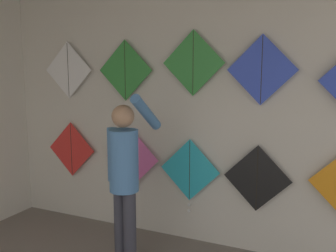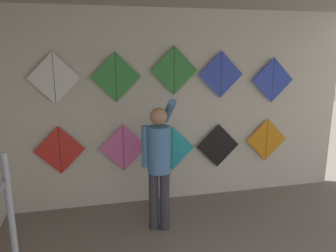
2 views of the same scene
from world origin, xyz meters
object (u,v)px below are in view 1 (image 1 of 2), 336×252
at_px(kite_2, 190,172).
at_px(kite_3, 257,178).
at_px(shopkeeper, 125,172).
at_px(kite_8, 262,70).
at_px(kite_0, 71,149).
at_px(kite_1, 132,158).
at_px(kite_7, 193,63).
at_px(kite_6, 125,70).
at_px(kite_5, 68,70).

distance_m(kite_2, kite_3, 0.72).
relative_size(shopkeeper, kite_8, 2.47).
distance_m(kite_0, kite_2, 1.59).
relative_size(shopkeeper, kite_1, 2.47).
xyz_separation_m(kite_7, kite_8, (0.70, 0.00, -0.07)).
bearing_deg(kite_6, kite_7, 0.00).
height_order(kite_1, kite_2, kite_1).
height_order(kite_3, kite_8, kite_8).
xyz_separation_m(kite_1, kite_8, (1.44, 0.00, 1.01)).
bearing_deg(kite_6, kite_0, 180.00).
distance_m(shopkeeper, kite_3, 1.33).
height_order(shopkeeper, kite_2, shopkeeper).
xyz_separation_m(kite_0, kite_3, (2.31, 0.00, -0.09)).
xyz_separation_m(kite_3, kite_7, (-0.69, 0.00, 1.14)).
height_order(kite_3, kite_5, kite_5).
xyz_separation_m(shopkeeper, kite_2, (0.36, 0.76, -0.15)).
relative_size(kite_0, kite_3, 1.00).
distance_m(shopkeeper, kite_1, 0.84).
bearing_deg(kite_8, kite_2, -179.96).
relative_size(shopkeeper, kite_2, 2.05).
relative_size(kite_0, kite_1, 1.00).
distance_m(shopkeeper, kite_8, 1.62).
bearing_deg(kite_1, kite_0, 180.00).
height_order(kite_2, kite_5, kite_5).
bearing_deg(shopkeeper, kite_8, 53.88).
bearing_deg(kite_1, shopkeeper, -64.63).
bearing_deg(kite_0, kite_3, 0.00).
bearing_deg(kite_5, kite_2, -0.02).
bearing_deg(shopkeeper, kite_3, 54.02).
relative_size(shopkeeper, kite_3, 2.47).
height_order(kite_0, kite_7, kite_7).
height_order(shopkeeper, kite_6, kite_6).
distance_m(kite_0, kite_1, 0.87).
relative_size(kite_3, kite_8, 1.00).
height_order(kite_0, kite_2, kite_0).
distance_m(kite_3, kite_5, 2.54).
bearing_deg(kite_2, kite_5, 179.98).
distance_m(kite_1, kite_7, 1.31).
bearing_deg(kite_6, kite_5, 180.00).
xyz_separation_m(shopkeeper, kite_5, (-1.23, 0.76, 0.93)).
distance_m(shopkeeper, kite_2, 0.85).
bearing_deg(kite_2, kite_1, 179.96).
relative_size(kite_5, kite_6, 1.00).
distance_m(kite_0, kite_8, 2.51).
xyz_separation_m(kite_2, kite_6, (-0.79, 0.00, 1.08)).
relative_size(kite_3, kite_6, 1.00).
xyz_separation_m(kite_2, kite_5, (-1.58, 0.00, 1.08)).
relative_size(kite_1, kite_8, 1.00).
relative_size(shopkeeper, kite_5, 2.47).
height_order(kite_0, kite_8, kite_8).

